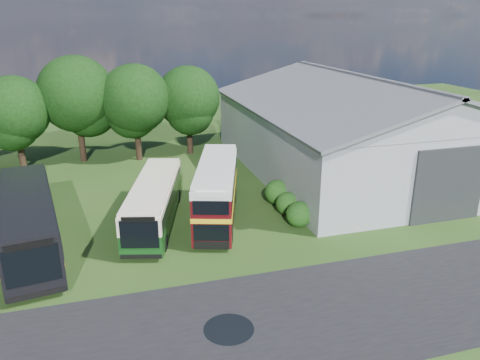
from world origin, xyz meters
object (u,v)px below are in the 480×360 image
object	(u,v)px
storage_shed	(356,121)
bus_dark_single	(29,221)
bus_maroon_double	(217,192)
bus_green_single	(154,202)

from	to	relation	value
storage_shed	bus_dark_single	distance (m)	27.00
bus_maroon_double	bus_dark_single	xyz separation A→B (m)	(-11.21, -0.96, -0.20)
storage_shed	bus_maroon_double	world-z (taller)	storage_shed
bus_green_single	bus_dark_single	size ratio (longest dim) A/B	0.87
storage_shed	bus_dark_single	size ratio (longest dim) A/B	2.00
storage_shed	bus_green_single	distance (m)	19.75
bus_dark_single	storage_shed	bearing A→B (deg)	10.37
storage_shed	bus_green_single	xyz separation A→B (m)	(-18.23, -7.13, -2.63)
storage_shed	bus_green_single	world-z (taller)	storage_shed
storage_shed	bus_green_single	bearing A→B (deg)	-158.63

